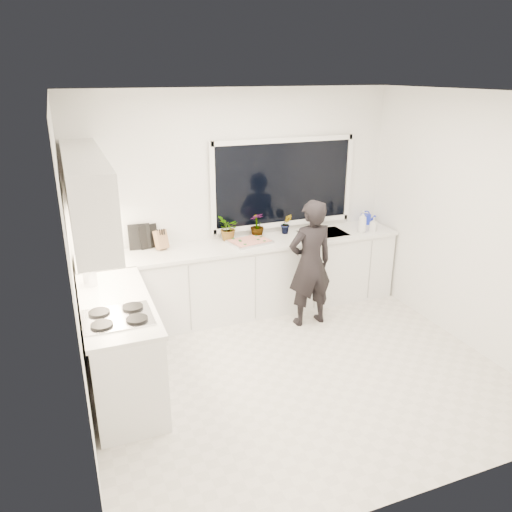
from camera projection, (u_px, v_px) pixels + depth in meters
name	position (u px, v px, depth m)	size (l,w,h in m)	color
floor	(296.00, 372.00, 5.09)	(4.00, 3.50, 0.02)	beige
wall_back	(238.00, 202.00, 6.15)	(4.00, 0.02, 2.70)	white
wall_left	(71.00, 276.00, 3.93)	(0.02, 3.50, 2.70)	white
wall_right	(471.00, 223.00, 5.30)	(0.02, 3.50, 2.70)	white
ceiling	(306.00, 91.00, 4.14)	(4.00, 3.50, 0.02)	white
window	(283.00, 183.00, 6.25)	(1.80, 0.02, 1.00)	black
base_cabinets_back	(247.00, 279.00, 6.19)	(3.92, 0.58, 0.88)	white
base_cabinets_left	(121.00, 347.00, 4.66)	(0.58, 1.60, 0.88)	white
countertop_back	(247.00, 244.00, 6.03)	(3.94, 0.62, 0.04)	silver
countertop_left	(116.00, 303.00, 4.50)	(0.62, 1.60, 0.04)	silver
upper_cabinets	(87.00, 193.00, 4.44)	(0.34, 2.10, 0.70)	white
sink	(323.00, 237.00, 6.40)	(0.58, 0.42, 0.14)	silver
faucet	(316.00, 221.00, 6.52)	(0.03, 0.03, 0.22)	silver
stovetop	(118.00, 317.00, 4.18)	(0.56, 0.48, 0.03)	black
person	(310.00, 264.00, 5.80)	(0.56, 0.37, 1.53)	black
pizza_tray	(250.00, 242.00, 6.01)	(0.48, 0.35, 0.03)	silver
pizza	(250.00, 241.00, 6.00)	(0.43, 0.31, 0.01)	red
watering_can	(366.00, 219.00, 6.75)	(0.14, 0.14, 0.13)	#1423BC
paper_towel_roll	(108.00, 246.00, 5.52)	(0.11, 0.11, 0.26)	white
knife_block	(161.00, 240.00, 5.77)	(0.13, 0.10, 0.22)	#986246
utensil_crock	(90.00, 278.00, 4.80)	(0.13, 0.13, 0.16)	silver
picture_frame_large	(149.00, 236.00, 5.80)	(0.22, 0.02, 0.28)	black
picture_frame_small	(139.00, 237.00, 5.76)	(0.25, 0.02, 0.30)	black
herb_plants	(251.00, 226.00, 6.16)	(1.43, 0.32, 0.31)	#26662D
soap_bottles	(365.00, 222.00, 6.39)	(0.30, 0.14, 0.28)	#D8BF66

